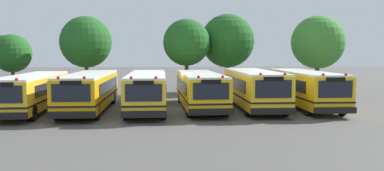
# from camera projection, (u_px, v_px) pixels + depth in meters

# --- Properties ---
(ground_plane) EXTENTS (160.00, 160.00, 0.00)m
(ground_plane) POSITION_uv_depth(u_px,v_px,m) (174.00, 109.00, 27.06)
(ground_plane) COLOR #514F4C
(school_bus_0) EXTENTS (2.58, 10.78, 2.51)m
(school_bus_0) POSITION_uv_depth(u_px,v_px,m) (33.00, 91.00, 25.98)
(school_bus_0) COLOR yellow
(school_bus_0) RESTS_ON ground_plane
(school_bus_1) EXTENTS (2.66, 10.76, 2.57)m
(school_bus_1) POSITION_uv_depth(u_px,v_px,m) (89.00, 90.00, 26.39)
(school_bus_1) COLOR #EAA80C
(school_bus_1) RESTS_ON ground_plane
(school_bus_2) EXTENTS (2.54, 11.07, 2.56)m
(school_bus_2) POSITION_uv_depth(u_px,v_px,m) (147.00, 90.00, 26.74)
(school_bus_2) COLOR yellow
(school_bus_2) RESTS_ON ground_plane
(school_bus_3) EXTENTS (2.72, 10.43, 2.55)m
(school_bus_3) POSITION_uv_depth(u_px,v_px,m) (200.00, 89.00, 27.30)
(school_bus_3) COLOR yellow
(school_bus_3) RESTS_ON ground_plane
(school_bus_4) EXTENTS (2.74, 10.36, 2.70)m
(school_bus_4) POSITION_uv_depth(u_px,v_px,m) (253.00, 88.00, 27.51)
(school_bus_4) COLOR yellow
(school_bus_4) RESTS_ON ground_plane
(school_bus_5) EXTENTS (2.69, 10.34, 2.65)m
(school_bus_5) POSITION_uv_depth(u_px,v_px,m) (305.00, 88.00, 27.83)
(school_bus_5) COLOR yellow
(school_bus_5) RESTS_ON ground_plane
(tree_0) EXTENTS (3.62, 3.39, 5.44)m
(tree_0) POSITION_uv_depth(u_px,v_px,m) (10.00, 52.00, 35.61)
(tree_0) COLOR #4C3823
(tree_0) RESTS_ON ground_plane
(tree_1) EXTENTS (4.66, 4.66, 7.09)m
(tree_1) POSITION_uv_depth(u_px,v_px,m) (85.00, 42.00, 36.31)
(tree_1) COLOR #4C3823
(tree_1) RESTS_ON ground_plane
(tree_2) EXTENTS (4.24, 4.24, 6.85)m
(tree_2) POSITION_uv_depth(u_px,v_px,m) (188.00, 41.00, 36.22)
(tree_2) COLOR #4C3823
(tree_2) RESTS_ON ground_plane
(tree_3) EXTENTS (5.13, 5.13, 7.50)m
(tree_3) POSITION_uv_depth(u_px,v_px,m) (228.00, 42.00, 38.60)
(tree_3) COLOR #4C3823
(tree_3) RESTS_ON ground_plane
(tree_4) EXTENTS (4.86, 4.86, 7.19)m
(tree_4) POSITION_uv_depth(u_px,v_px,m) (319.00, 42.00, 36.77)
(tree_4) COLOR #4C3823
(tree_4) RESTS_ON ground_plane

